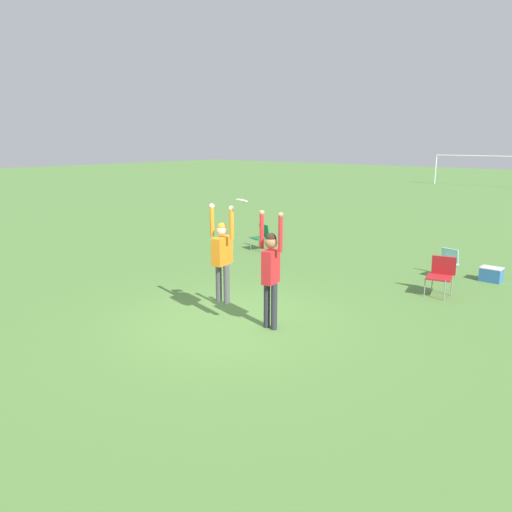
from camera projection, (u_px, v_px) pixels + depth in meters
name	position (u px, v px, depth m)	size (l,w,h in m)	color
ground_plane	(234.00, 321.00, 9.85)	(120.00, 120.00, 0.00)	#56843D
person_jumping	(222.00, 252.00, 9.70)	(0.63, 0.50, 1.95)	#4C4C51
person_defending	(271.00, 267.00, 9.23)	(0.54, 0.42, 2.25)	#2D2D38
frisbee	(242.00, 201.00, 9.16)	(0.22, 0.21, 0.09)	white
camping_chair_0	(262.00, 235.00, 16.24)	(0.61, 0.66, 0.82)	gray
camping_chair_1	(448.00, 261.00, 12.95)	(0.53, 0.57, 0.75)	gray
camping_chair_2	(441.00, 273.00, 11.42)	(0.64, 0.69, 0.90)	gray
cooler_box	(491.00, 274.00, 12.63)	(0.51, 0.38, 0.36)	#336BB7
soccer_goal	(481.00, 162.00, 38.33)	(7.10, 0.10, 2.35)	white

